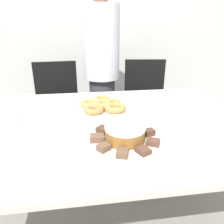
% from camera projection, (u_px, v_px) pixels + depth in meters
% --- Properties ---
extents(ground_plane, '(12.00, 12.00, 0.00)m').
position_uv_depth(ground_plane, '(111.00, 224.00, 1.46)').
color(ground_plane, gray).
extents(wall_back, '(8.00, 0.05, 2.60)m').
position_uv_depth(wall_back, '(91.00, 18.00, 2.47)').
color(wall_back, silver).
rests_on(wall_back, ground_plane).
extents(table, '(1.62, 1.08, 0.76)m').
position_uv_depth(table, '(110.00, 134.00, 1.20)').
color(table, silver).
rests_on(table, ground_plane).
extents(person_standing, '(0.31, 0.31, 1.58)m').
position_uv_depth(person_standing, '(102.00, 71.00, 1.98)').
color(person_standing, '#383842').
rests_on(person_standing, ground_plane).
extents(office_chair_left, '(0.47, 0.47, 0.92)m').
position_uv_depth(office_chair_left, '(59.00, 115.00, 2.05)').
color(office_chair_left, black).
rests_on(office_chair_left, ground_plane).
extents(office_chair_right, '(0.49, 0.49, 0.92)m').
position_uv_depth(office_chair_right, '(145.00, 110.00, 2.16)').
color(office_chair_right, black).
rests_on(office_chair_right, ground_plane).
extents(plate_cake, '(0.33, 0.33, 0.01)m').
position_uv_depth(plate_cake, '(125.00, 141.00, 0.96)').
color(plate_cake, white).
rests_on(plate_cake, table).
extents(plate_donuts, '(0.37, 0.37, 0.01)m').
position_uv_depth(plate_donuts, '(103.00, 108.00, 1.34)').
color(plate_donuts, white).
rests_on(plate_donuts, table).
extents(frosted_cake, '(0.18, 0.18, 0.07)m').
position_uv_depth(frosted_cake, '(125.00, 133.00, 0.95)').
color(frosted_cake, '#9E662D').
rests_on(frosted_cake, plate_cake).
extents(lamington_0, '(0.05, 0.05, 0.03)m').
position_uv_depth(lamington_0, '(149.00, 132.00, 1.00)').
color(lamington_0, '#513828').
rests_on(lamington_0, plate_cake).
extents(lamington_1, '(0.06, 0.07, 0.02)m').
position_uv_depth(lamington_1, '(135.00, 127.00, 1.06)').
color(lamington_1, brown).
rests_on(lamington_1, plate_cake).
extents(lamington_2, '(0.05, 0.06, 0.03)m').
position_uv_depth(lamington_2, '(118.00, 125.00, 1.07)').
color(lamington_2, '#513828').
rests_on(lamington_2, plate_cake).
extents(lamington_3, '(0.07, 0.07, 0.02)m').
position_uv_depth(lamington_3, '(103.00, 130.00, 1.03)').
color(lamington_3, '#513828').
rests_on(lamington_3, plate_cake).
extents(lamington_4, '(0.06, 0.06, 0.03)m').
position_uv_depth(lamington_4, '(97.00, 138.00, 0.95)').
color(lamington_4, brown).
rests_on(lamington_4, plate_cake).
extents(lamington_5, '(0.06, 0.06, 0.02)m').
position_uv_depth(lamington_5, '(104.00, 148.00, 0.88)').
color(lamington_5, brown).
rests_on(lamington_5, plate_cake).
extents(lamington_6, '(0.06, 0.06, 0.02)m').
position_uv_depth(lamington_6, '(123.00, 153.00, 0.85)').
color(lamington_6, brown).
rests_on(lamington_6, plate_cake).
extents(lamington_7, '(0.06, 0.07, 0.02)m').
position_uv_depth(lamington_7, '(143.00, 151.00, 0.86)').
color(lamington_7, brown).
rests_on(lamington_7, plate_cake).
extents(lamington_8, '(0.07, 0.07, 0.02)m').
position_uv_depth(lamington_8, '(153.00, 142.00, 0.93)').
color(lamington_8, brown).
rests_on(lamington_8, plate_cake).
extents(donut_0, '(0.11, 0.11, 0.04)m').
position_uv_depth(donut_0, '(103.00, 104.00, 1.33)').
color(donut_0, '#D18E4C').
rests_on(donut_0, plate_donuts).
extents(donut_1, '(0.10, 0.10, 0.03)m').
position_uv_depth(donut_1, '(113.00, 102.00, 1.38)').
color(donut_1, '#D18E4C').
rests_on(donut_1, plate_donuts).
extents(donut_2, '(0.11, 0.11, 0.03)m').
position_uv_depth(donut_2, '(101.00, 99.00, 1.44)').
color(donut_2, '#D18E4C').
rests_on(donut_2, plate_donuts).
extents(donut_3, '(0.13, 0.13, 0.04)m').
position_uv_depth(donut_3, '(89.00, 103.00, 1.35)').
color(donut_3, tan).
rests_on(donut_3, plate_donuts).
extents(donut_4, '(0.12, 0.12, 0.03)m').
position_uv_depth(donut_4, '(94.00, 110.00, 1.25)').
color(donut_4, '#C68447').
rests_on(donut_4, plate_donuts).
extents(donut_5, '(0.13, 0.13, 0.04)m').
position_uv_depth(donut_5, '(115.00, 108.00, 1.28)').
color(donut_5, '#D18E4C').
rests_on(donut_5, plate_donuts).
extents(napkin, '(0.15, 0.13, 0.01)m').
position_uv_depth(napkin, '(7.00, 120.00, 1.17)').
color(napkin, white).
rests_on(napkin, table).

